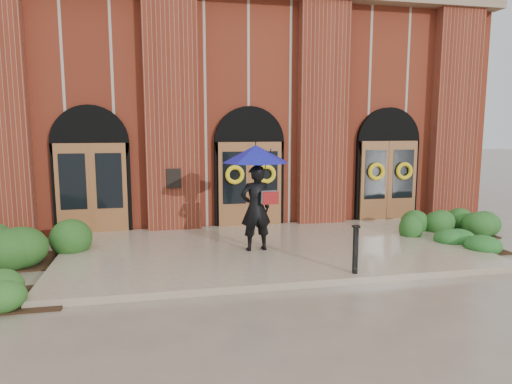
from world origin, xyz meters
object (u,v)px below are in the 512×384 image
object	(u,v)px
hedge_wall_left	(48,243)
hedge_wall_right	(442,224)
man_with_umbrella	(256,177)
metal_post	(355,248)

from	to	relation	value
hedge_wall_left	hedge_wall_right	distance (m)	10.42
hedge_wall_left	man_with_umbrella	bearing A→B (deg)	-6.95
metal_post	hedge_wall_right	size ratio (longest dim) A/B	0.37
man_with_umbrella	hedge_wall_right	distance (m)	5.90
metal_post	hedge_wall_right	distance (m)	5.04
hedge_wall_left	hedge_wall_right	xyz separation A→B (m)	(10.41, 0.28, -0.09)
metal_post	hedge_wall_left	distance (m)	6.96
man_with_umbrella	metal_post	world-z (taller)	man_with_umbrella
man_with_umbrella	metal_post	distance (m)	2.96
metal_post	hedge_wall_left	bearing A→B (deg)	156.80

